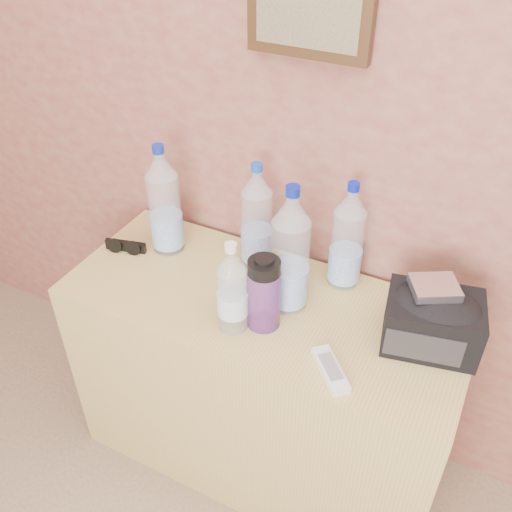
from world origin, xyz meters
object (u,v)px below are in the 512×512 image
(pet_large_b, at_px, (257,221))
(pet_large_c, at_px, (347,241))
(pet_large_a, at_px, (165,205))
(dresser, at_px, (262,384))
(nalgene_bottle, at_px, (264,293))
(toiletry_bag, at_px, (433,320))
(foil_packet, at_px, (435,288))
(pet_large_d, at_px, (290,256))
(ac_remote, at_px, (330,370))
(sunglasses, at_px, (126,246))
(pet_small, at_px, (232,292))

(pet_large_b, distance_m, pet_large_c, 0.26)
(pet_large_a, relative_size, pet_large_c, 1.07)
(dresser, distance_m, pet_large_b, 0.52)
(pet_large_c, xyz_separation_m, nalgene_bottle, (-0.12, -0.25, -0.04))
(toiletry_bag, xyz_separation_m, foil_packet, (-0.02, 0.01, 0.09))
(pet_large_d, height_order, toiletry_bag, pet_large_d)
(pet_large_a, distance_m, toiletry_bag, 0.80)
(ac_remote, bearing_deg, pet_large_c, 152.20)
(pet_large_b, relative_size, pet_large_d, 0.88)
(pet_large_c, bearing_deg, sunglasses, -165.86)
(pet_large_c, height_order, nalgene_bottle, pet_large_c)
(dresser, distance_m, pet_small, 0.47)
(toiletry_bag, distance_m, foil_packet, 0.09)
(sunglasses, height_order, ac_remote, sunglasses)
(nalgene_bottle, bearing_deg, foil_packet, 19.51)
(dresser, distance_m, ac_remote, 0.46)
(toiletry_bag, bearing_deg, pet_large_c, 142.76)
(foil_packet, bearing_deg, pet_large_b, 169.89)
(pet_large_d, relative_size, sunglasses, 2.91)
(ac_remote, bearing_deg, toiletry_bag, 95.05)
(ac_remote, distance_m, toiletry_bag, 0.28)
(dresser, height_order, sunglasses, sunglasses)
(ac_remote, distance_m, foil_packet, 0.31)
(pet_large_c, xyz_separation_m, pet_large_d, (-0.10, -0.15, 0.02))
(nalgene_bottle, bearing_deg, pet_small, -145.03)
(pet_large_d, relative_size, pet_small, 1.39)
(dresser, xyz_separation_m, sunglasses, (-0.47, 0.02, 0.36))
(pet_large_b, bearing_deg, ac_remote, -41.23)
(pet_large_a, height_order, pet_large_b, pet_large_a)
(dresser, relative_size, pet_large_b, 3.44)
(pet_large_c, xyz_separation_m, sunglasses, (-0.63, -0.16, -0.12))
(ac_remote, relative_size, foil_packet, 1.31)
(pet_large_c, bearing_deg, pet_large_a, -170.57)
(pet_large_c, height_order, ac_remote, pet_large_c)
(pet_small, xyz_separation_m, toiletry_bag, (0.46, 0.17, -0.04))
(dresser, relative_size, nalgene_bottle, 5.25)
(sunglasses, xyz_separation_m, ac_remote, (0.72, -0.17, -0.01))
(dresser, bearing_deg, foil_packet, 8.05)
(pet_large_b, bearing_deg, nalgene_bottle, -59.31)
(dresser, bearing_deg, toiletry_bag, 6.17)
(pet_large_b, relative_size, pet_small, 1.23)
(dresser, height_order, ac_remote, ac_remote)
(pet_large_b, xyz_separation_m, pet_large_c, (0.26, 0.03, -0.00))
(pet_large_d, distance_m, ac_remote, 0.30)
(foil_packet, bearing_deg, pet_small, -158.00)
(pet_large_b, relative_size, foil_packet, 2.97)
(pet_small, bearing_deg, pet_large_d, 57.70)
(pet_large_c, bearing_deg, dresser, -132.77)
(pet_large_d, bearing_deg, pet_large_b, 140.88)
(pet_large_b, height_order, pet_small, pet_large_b)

